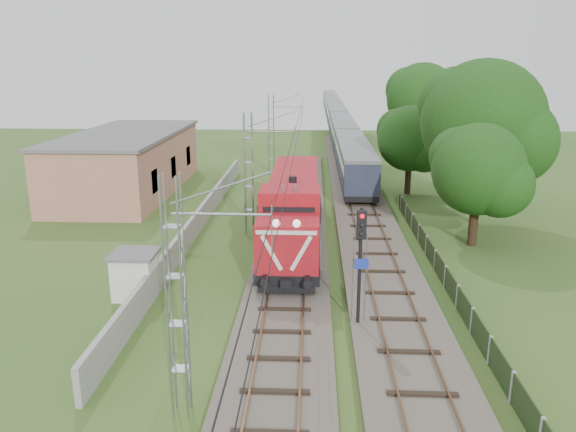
{
  "coord_description": "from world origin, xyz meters",
  "views": [
    {
      "loc": [
        1.2,
        -23.94,
        11.21
      ],
      "look_at": [
        -0.26,
        8.43,
        2.2
      ],
      "focal_mm": 35.0,
      "sensor_mm": 36.0,
      "label": 1
    }
  ],
  "objects_px": {
    "coach_rake": "(336,115)",
    "relay_hut": "(135,274)",
    "locomotive": "(293,208)",
    "signal_post": "(361,248)"
  },
  "relations": [
    {
      "from": "signal_post",
      "to": "coach_rake",
      "type": "bearing_deg",
      "value": 88.59
    },
    {
      "from": "coach_rake",
      "to": "relay_hut",
      "type": "distance_m",
      "value": 70.51
    },
    {
      "from": "locomotive",
      "to": "coach_rake",
      "type": "bearing_deg",
      "value": 85.3
    },
    {
      "from": "signal_post",
      "to": "relay_hut",
      "type": "height_order",
      "value": "signal_post"
    },
    {
      "from": "locomotive",
      "to": "relay_hut",
      "type": "distance_m",
      "value": 11.38
    },
    {
      "from": "coach_rake",
      "to": "signal_post",
      "type": "height_order",
      "value": "signal_post"
    },
    {
      "from": "locomotive",
      "to": "coach_rake",
      "type": "height_order",
      "value": "locomotive"
    },
    {
      "from": "locomotive",
      "to": "signal_post",
      "type": "height_order",
      "value": "signal_post"
    },
    {
      "from": "coach_rake",
      "to": "relay_hut",
      "type": "xyz_separation_m",
      "value": [
        -12.4,
        -69.4,
        -1.22
      ]
    },
    {
      "from": "locomotive",
      "to": "signal_post",
      "type": "xyz_separation_m",
      "value": [
        3.22,
        -11.66,
        1.35
      ]
    }
  ]
}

